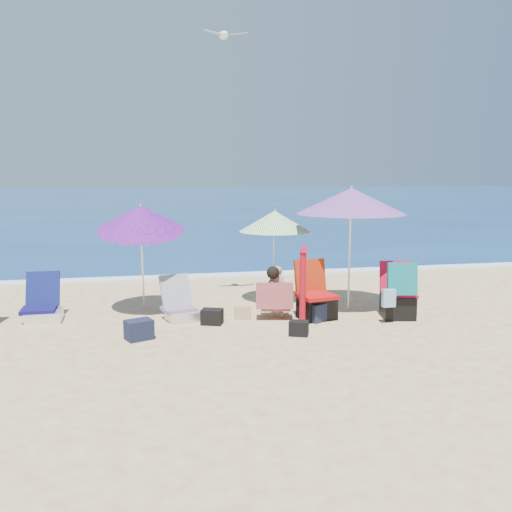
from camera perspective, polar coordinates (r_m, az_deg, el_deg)
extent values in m
plane|color=#D8BC84|center=(8.53, 3.35, -8.26)|extent=(120.00, 120.00, 0.00)
cube|color=navy|center=(52.99, -9.27, 5.78)|extent=(120.00, 80.00, 0.12)
cube|color=white|center=(13.39, -2.25, -1.95)|extent=(120.00, 0.50, 0.04)
cylinder|color=white|center=(10.09, 9.58, 0.24)|extent=(0.04, 0.04, 2.05)
cone|color=#F52092|center=(10.00, 9.74, 5.60)|extent=(2.01, 2.01, 0.46)
cylinder|color=white|center=(9.98, 9.80, 6.77)|extent=(0.03, 0.03, 0.12)
cylinder|color=silver|center=(10.44, 1.84, -0.51)|extent=(0.03, 0.03, 1.64)
cone|color=green|center=(10.38, 1.92, 3.60)|extent=(1.45, 1.45, 0.39)
cylinder|color=white|center=(10.40, 1.99, 4.56)|extent=(0.03, 0.03, 0.10)
cylinder|color=white|center=(10.08, -11.59, -0.73)|extent=(0.05, 0.45, 1.69)
cone|color=#A91868|center=(9.78, -11.76, 3.83)|extent=(1.55, 1.61, 0.79)
cylinder|color=white|center=(9.76, -11.78, 4.95)|extent=(0.03, 0.06, 0.12)
cylinder|color=#A50B19|center=(9.02, 4.82, -3.32)|extent=(0.10, 0.10, 1.23)
cone|color=#A10B2A|center=(8.90, 4.95, 0.87)|extent=(0.14, 0.14, 0.15)
cube|color=#0F0C48|center=(9.99, -21.44, -5.16)|extent=(0.56, 0.49, 0.07)
cube|color=#0E154E|center=(10.19, -21.05, -3.18)|extent=(0.55, 0.33, 0.58)
cube|color=silver|center=(9.99, -20.93, -5.79)|extent=(0.58, 0.51, 0.18)
cube|color=#C84B46|center=(9.50, -7.99, -5.42)|extent=(0.61, 0.57, 0.06)
cube|color=#C36644|center=(9.65, -8.28, -3.54)|extent=(0.57, 0.42, 0.54)
cube|color=silver|center=(9.47, -7.46, -6.10)|extent=(0.64, 0.60, 0.16)
cube|color=#AD0C0D|center=(9.31, 6.30, -4.13)|extent=(0.67, 0.62, 0.06)
cube|color=#A1250B|center=(9.55, 5.57, -2.04)|extent=(0.59, 0.28, 0.57)
cube|color=black|center=(9.55, 6.27, -5.20)|extent=(0.64, 0.60, 0.41)
cube|color=maroon|center=(9.80, 14.45, -3.83)|extent=(0.63, 0.58, 0.06)
cube|color=red|center=(9.95, 14.14, -2.03)|extent=(0.56, 0.25, 0.55)
cube|color=black|center=(9.81, 14.36, -5.09)|extent=(0.60, 0.56, 0.39)
cube|color=#0A7E89|center=(9.48, 14.80, -2.28)|extent=(0.51, 0.26, 0.55)
cube|color=#7CA7C7|center=(9.34, 13.48, -4.23)|extent=(0.22, 0.10, 0.29)
imported|color=tan|center=(9.50, 2.17, -3.69)|extent=(0.36, 0.27, 0.90)
cube|color=#371073|center=(9.59, 2.00, -5.23)|extent=(0.57, 0.53, 0.06)
cube|color=#441071|center=(9.34, 1.92, -4.10)|extent=(0.65, 0.33, 0.46)
sphere|color=black|center=(9.33, 1.76, -1.72)|extent=(0.22, 0.22, 0.22)
cube|color=#161A31|center=(8.52, -11.94, -7.42)|extent=(0.46, 0.40, 0.30)
cube|color=black|center=(9.18, -4.53, -6.24)|extent=(0.41, 0.35, 0.25)
cube|color=tan|center=(9.48, -1.41, -5.80)|extent=(0.31, 0.25, 0.23)
cube|color=#182236|center=(9.43, 6.33, -5.68)|extent=(0.51, 0.47, 0.31)
cube|color=black|center=(8.57, 4.42, -7.41)|extent=(0.35, 0.30, 0.23)
ellipsoid|color=white|center=(10.31, -3.35, 21.70)|extent=(0.21, 0.35, 0.13)
cube|color=#999DA2|center=(10.22, -4.37, 21.92)|extent=(0.34, 0.14, 0.07)
cube|color=gray|center=(10.29, -1.87, 21.85)|extent=(0.34, 0.14, 0.07)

